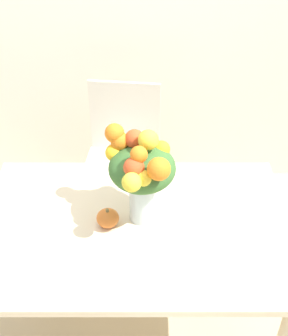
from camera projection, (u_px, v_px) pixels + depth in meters
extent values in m
plane|color=tan|center=(138.00, 332.00, 2.33)|extent=(12.00, 12.00, 0.00)
cube|color=beige|center=(137.00, 227.00, 1.88)|extent=(1.25, 0.82, 0.03)
cylinder|color=beige|center=(29.00, 230.00, 2.39)|extent=(0.06, 0.06, 0.72)
cylinder|color=beige|center=(249.00, 231.00, 2.39)|extent=(0.06, 0.06, 0.72)
cylinder|color=silver|center=(144.00, 198.00, 1.85)|extent=(0.10, 0.10, 0.20)
cylinder|color=silver|center=(144.00, 209.00, 1.88)|extent=(0.09, 0.09, 0.09)
cylinder|color=#38662D|center=(149.00, 192.00, 1.83)|extent=(0.01, 0.01, 0.25)
cylinder|color=#38662D|center=(146.00, 189.00, 1.84)|extent=(0.01, 0.01, 0.25)
cylinder|color=#38662D|center=(140.00, 190.00, 1.84)|extent=(0.01, 0.01, 0.25)
cylinder|color=#38662D|center=(140.00, 194.00, 1.82)|extent=(0.01, 0.01, 0.25)
cylinder|color=#38662D|center=(146.00, 195.00, 1.81)|extent=(0.01, 0.00, 0.25)
ellipsoid|color=#38662D|center=(144.00, 168.00, 1.75)|extent=(0.25, 0.25, 0.15)
sphere|color=#D64C23|center=(136.00, 168.00, 1.64)|extent=(0.08, 0.08, 0.08)
sphere|color=#D64C23|center=(137.00, 139.00, 1.75)|extent=(0.07, 0.07, 0.07)
sphere|color=orange|center=(153.00, 145.00, 1.81)|extent=(0.07, 0.07, 0.07)
sphere|color=orange|center=(141.00, 155.00, 1.63)|extent=(0.06, 0.06, 0.06)
sphere|color=yellow|center=(150.00, 140.00, 1.68)|extent=(0.08, 0.08, 0.08)
sphere|color=yellow|center=(163.00, 149.00, 1.77)|extent=(0.07, 0.07, 0.07)
sphere|color=yellow|center=(116.00, 153.00, 1.78)|extent=(0.07, 0.07, 0.07)
sphere|color=yellow|center=(133.00, 182.00, 1.61)|extent=(0.07, 0.07, 0.07)
sphere|color=orange|center=(161.00, 169.00, 1.60)|extent=(0.08, 0.08, 0.08)
sphere|color=yellow|center=(145.00, 178.00, 1.64)|extent=(0.06, 0.06, 0.06)
sphere|color=orange|center=(122.00, 141.00, 1.76)|extent=(0.07, 0.07, 0.07)
sphere|color=orange|center=(116.00, 133.00, 1.75)|extent=(0.08, 0.08, 0.08)
ellipsoid|color=orange|center=(109.00, 218.00, 1.85)|extent=(0.09, 0.09, 0.07)
cylinder|color=brown|center=(109.00, 211.00, 1.83)|extent=(0.01, 0.01, 0.02)
cube|color=silver|center=(123.00, 170.00, 2.63)|extent=(0.46, 0.46, 0.02)
cylinder|color=silver|center=(90.00, 219.00, 2.65)|extent=(0.04, 0.04, 0.45)
cylinder|color=silver|center=(149.00, 224.00, 2.62)|extent=(0.04, 0.04, 0.45)
cylinder|color=silver|center=(101.00, 181.00, 2.92)|extent=(0.04, 0.04, 0.45)
cylinder|color=silver|center=(155.00, 185.00, 2.89)|extent=(0.04, 0.04, 0.45)
cube|color=silver|center=(127.00, 117.00, 2.64)|extent=(0.40, 0.06, 0.44)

